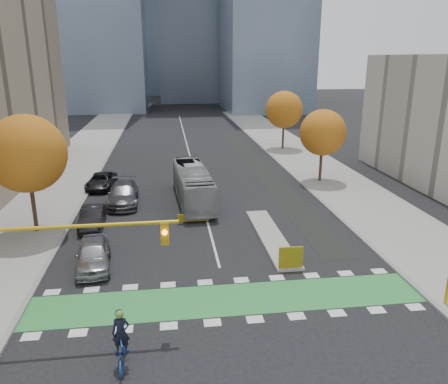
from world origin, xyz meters
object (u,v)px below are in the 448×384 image
object	(u,v)px
parked_car_d	(101,181)
traffic_signal_west	(45,252)
hazard_board	(291,257)
cyclist	(122,347)
parked_car_a	(93,254)
tree_west	(27,154)
tree_east_near	(323,133)
parked_car_b	(92,217)
tree_east_far	(284,110)
bus	(193,184)
parked_car_c	(123,194)

from	to	relation	value
parked_car_d	traffic_signal_west	bearing A→B (deg)	-82.74
hazard_board	cyclist	xyz separation A→B (m)	(-8.82, -7.00, 0.02)
traffic_signal_west	parked_car_a	distance (m)	7.41
cyclist	traffic_signal_west	bearing A→B (deg)	142.77
hazard_board	cyclist	distance (m)	11.26
tree_west	tree_east_near	xyz separation A→B (m)	(24.00, 10.00, -0.75)
cyclist	parked_car_b	distance (m)	15.82
tree_east_near	parked_car_b	xyz separation A→B (m)	(-20.29, -9.37, -4.13)
tree_east_near	traffic_signal_west	distance (m)	30.08
tree_east_far	parked_car_d	distance (m)	26.82
parked_car_a	tree_east_far	bearing A→B (deg)	52.21
parked_car_b	bus	bearing A→B (deg)	31.28
hazard_board	bus	distance (m)	14.18
bus	parked_car_d	distance (m)	9.74
hazard_board	tree_west	distance (m)	18.44
tree_west	parked_car_a	size ratio (longest dim) A/B	1.74
cyclist	parked_car_b	bearing A→B (deg)	101.80
tree_west	tree_east_far	size ratio (longest dim) A/B	1.08
hazard_board	tree_east_near	world-z (taller)	tree_east_near
cyclist	parked_car_c	distance (m)	20.50
hazard_board	tree_east_far	distance (m)	35.13
cyclist	parked_car_b	size ratio (longest dim) A/B	0.55
tree_west	parked_car_d	size ratio (longest dim) A/B	1.67
parked_car_a	parked_car_b	xyz separation A→B (m)	(-1.03, 6.50, -0.07)
bus	tree_east_far	bearing A→B (deg)	53.75
bus	cyclist	bearing A→B (deg)	-104.69
hazard_board	bus	size ratio (longest dim) A/B	0.13
traffic_signal_west	parked_car_b	world-z (taller)	traffic_signal_west
parked_car_b	parked_car_d	bearing A→B (deg)	92.30
traffic_signal_west	parked_car_c	distance (m)	18.47
hazard_board	parked_car_d	distance (m)	22.55
hazard_board	parked_car_b	xyz separation A→B (m)	(-12.29, 8.43, -0.07)
traffic_signal_west	parked_car_d	distance (m)	23.41
bus	parked_car_c	world-z (taller)	bus
cyclist	parked_car_a	xyz separation A→B (m)	(-2.44, 8.93, -0.01)
cyclist	hazard_board	bearing A→B (deg)	37.58
bus	hazard_board	bearing A→B (deg)	-73.79
parked_car_a	parked_car_d	distance (m)	16.59
tree_east_far	parked_car_a	bearing A→B (deg)	-121.79
tree_east_far	traffic_signal_west	size ratio (longest dim) A/B	0.90
cyclist	parked_car_d	xyz separation A→B (m)	(-4.18, 25.43, -0.13)
tree_east_far	traffic_signal_west	world-z (taller)	tree_east_far
tree_west	parked_car_d	xyz separation A→B (m)	(3.00, 10.63, -4.93)
bus	parked_car_b	bearing A→B (deg)	-150.29
traffic_signal_west	cyclist	xyz separation A→B (m)	(3.11, -2.29, -3.22)
tree_east_far	parked_car_c	xyz separation A→B (m)	(-19.03, -20.37, -4.38)
hazard_board	tree_east_far	size ratio (longest dim) A/B	0.18
tree_west	parked_car_b	xyz separation A→B (m)	(3.71, 0.63, -4.88)
traffic_signal_west	bus	bearing A→B (deg)	68.28
cyclist	parked_car_a	bearing A→B (deg)	104.41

